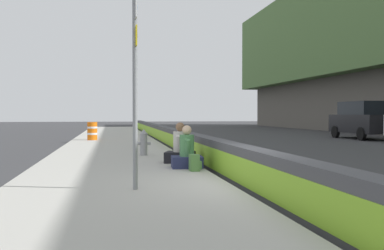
{
  "coord_description": "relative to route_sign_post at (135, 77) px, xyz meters",
  "views": [
    {
      "loc": [
        -8.48,
        2.78,
        1.53
      ],
      "look_at": [
        9.77,
        -0.52,
        1.07
      ],
      "focal_mm": 41.89,
      "sensor_mm": 36.0,
      "label": 1
    }
  ],
  "objects": [
    {
      "name": "fire_hydrant",
      "position": [
        6.77,
        -0.64,
        -1.62
      ],
      "size": [
        0.26,
        0.46,
        0.88
      ],
      "color": "gray",
      "rests_on": "sidewalk_strip"
    },
    {
      "name": "ground_plane",
      "position": [
        0.22,
        -2.34,
        -2.21
      ],
      "size": [
        160.0,
        160.0,
        0.0
      ],
      "primitive_type": "plane",
      "color": "#353538",
      "rests_on": "ground"
    },
    {
      "name": "parked_car_fourth",
      "position": [
        16.57,
        -14.55,
        -1.03
      ],
      "size": [
        4.82,
        2.1,
        2.28
      ],
      "color": "black",
      "rests_on": "ground_plane"
    },
    {
      "name": "seated_person_foreground",
      "position": [
        3.11,
        -1.49,
        -1.73
      ],
      "size": [
        0.72,
        0.83,
        1.1
      ],
      "color": "#23284C",
      "rests_on": "sidewalk_strip"
    },
    {
      "name": "sidewalk_strip",
      "position": [
        0.22,
        0.31,
        -2.14
      ],
      "size": [
        80.0,
        4.4,
        0.14
      ],
      "primitive_type": "cube",
      "color": "#A8A59E",
      "rests_on": "ground_plane"
    },
    {
      "name": "route_sign_post",
      "position": [
        0.0,
        0.0,
        0.0
      ],
      "size": [
        0.44,
        0.09,
        3.6
      ],
      "color": "gray",
      "rests_on": "sidewalk_strip"
    },
    {
      "name": "jersey_barrier",
      "position": [
        0.22,
        -2.34,
        -1.79
      ],
      "size": [
        76.0,
        0.45,
        0.85
      ],
      "color": "#47474C",
      "rests_on": "ground_plane"
    },
    {
      "name": "construction_barrel",
      "position": [
        16.03,
        1.42,
        -1.59
      ],
      "size": [
        0.54,
        0.54,
        0.95
      ],
      "color": "orange",
      "rests_on": "sidewalk_strip"
    },
    {
      "name": "backpack",
      "position": [
        2.43,
        -1.56,
        -1.88
      ],
      "size": [
        0.32,
        0.28,
        0.4
      ],
      "color": "#4C7A3D",
      "rests_on": "sidewalk_strip"
    },
    {
      "name": "seated_person_middle",
      "position": [
        4.33,
        -1.5,
        -1.71
      ],
      "size": [
        0.92,
        1.0,
        1.15
      ],
      "color": "black",
      "rests_on": "sidewalk_strip"
    }
  ]
}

